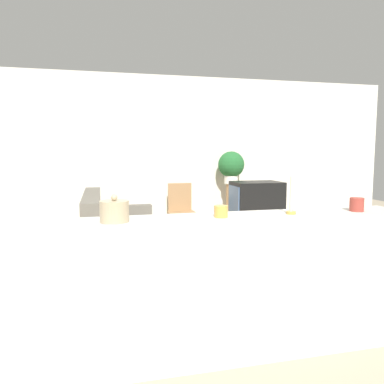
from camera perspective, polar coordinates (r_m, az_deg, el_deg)
The scene contains 13 objects.
ground_plane at distance 3.41m, azimuth 1.42°, elevation -18.34°, with size 14.00×14.00×0.00m, color tan.
wall_back at distance 6.48m, azimuth -6.58°, elevation 5.58°, with size 9.00×0.06×2.70m.
couch at distance 4.77m, azimuth -11.08°, elevation -7.32°, with size 0.92×1.72×0.91m.
tv_stand at distance 5.68m, azimuth 9.72°, elevation -5.90°, with size 0.78×0.53×0.47m.
television at distance 5.60m, azimuth 9.76°, elevation -1.03°, with size 0.71×0.51×0.50m.
wooden_chair at distance 6.18m, azimuth -1.64°, elevation -2.50°, with size 0.44×0.44×0.89m.
plant_stand at distance 6.58m, azimuth 5.93°, elevation -2.45°, with size 0.17×0.17×0.86m.
potted_plant at distance 6.51m, azimuth 6.00°, elevation 4.01°, with size 0.45×0.45×0.56m.
foreground_counter at distance 2.70m, azimuth 4.86°, elevation -14.01°, with size 2.82×0.44×0.97m.
decorative_bowl at distance 2.43m, azimuth -11.73°, elevation -2.87°, with size 0.18×0.18×0.18m.
candle_jar at distance 2.56m, azimuth 4.44°, elevation -2.96°, with size 0.09×0.09×0.08m.
candlestick at distance 2.76m, azimuth 14.88°, elevation -1.43°, with size 0.07×0.07×0.27m.
coffee_tin at distance 3.06m, azimuth 23.81°, elevation -1.75°, with size 0.10×0.10×0.10m.
Camera 1 is at (-0.82, -3.00, 1.42)m, focal length 35.00 mm.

